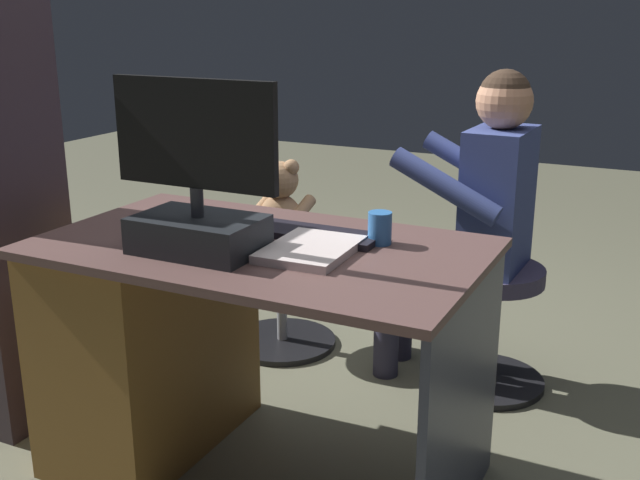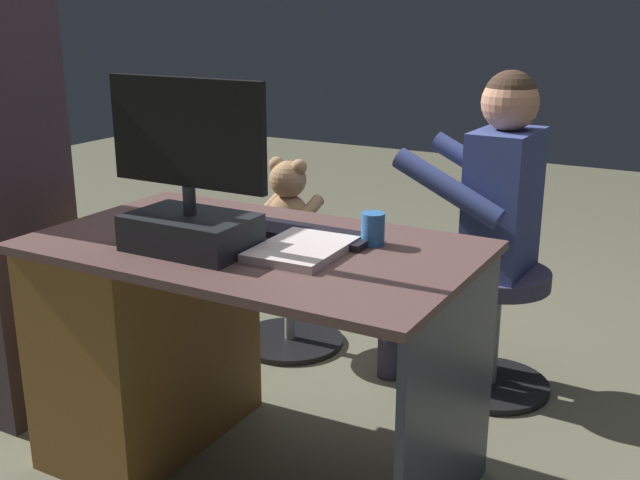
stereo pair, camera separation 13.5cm
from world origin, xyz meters
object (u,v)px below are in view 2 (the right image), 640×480
tv_remote (146,232)px  teddy_bear (290,201)px  person (479,205)px  office_chair_teddy (289,284)px  visitor_chair (495,318)px  computer_mouse (222,217)px  desk (171,332)px  monitor (190,200)px  cup (373,229)px  keyboard (305,233)px

tv_remote → teddy_bear: bearing=-57.3°
tv_remote → person: person is taller
office_chair_teddy → visitor_chair: size_ratio=1.00×
computer_mouse → tv_remote: bearing=61.3°
desk → monitor: 0.56m
person → monitor: bearing=64.1°
tv_remote → office_chair_teddy: (0.09, -0.95, -0.48)m
cup → tv_remote: size_ratio=0.62×
office_chair_teddy → teddy_bear: teddy_bear is taller
cup → teddy_bear: bearing=-45.0°
keyboard → computer_mouse: bearing=-0.4°
office_chair_teddy → person: 0.91m
keyboard → visitor_chair: (-0.37, -0.76, -0.47)m
desk → person: person is taller
keyboard → office_chair_teddy: (0.51, -0.73, -0.48)m
monitor → office_chair_teddy: bearing=-73.3°
keyboard → person: bearing=-110.6°
computer_mouse → visitor_chair: size_ratio=0.20×
keyboard → office_chair_teddy: bearing=-55.2°
cup → office_chair_teddy: 1.13m
teddy_bear → visitor_chair: teddy_bear is taller
monitor → visitor_chair: (-0.58, -1.03, -0.61)m
office_chair_teddy → person: size_ratio=0.40×
desk → cup: 0.76m
office_chair_teddy → teddy_bear: (-0.00, -0.01, 0.36)m
cup → tv_remote: bearing=20.7°
monitor → teddy_bear: size_ratio=1.47×
computer_mouse → teddy_bear: (0.21, -0.74, -0.14)m
keyboard → computer_mouse: size_ratio=4.38×
keyboard → office_chair_teddy: keyboard is taller
monitor → teddy_bear: (0.30, -1.01, -0.26)m
computer_mouse → visitor_chair: 1.12m
desk → office_chair_teddy: (0.08, -0.86, -0.13)m
computer_mouse → cup: bearing=-177.5°
cup → person: person is taller
computer_mouse → teddy_bear: size_ratio=0.28×
computer_mouse → office_chair_teddy: 0.90m
tv_remote → visitor_chair: size_ratio=0.32×
desk → office_chair_teddy: desk is taller
office_chair_teddy → visitor_chair: 0.88m
office_chair_teddy → visitor_chair: same height
tv_remote → visitor_chair: tv_remote is taller
monitor → office_chair_teddy: (0.30, -1.00, -0.62)m
desk → computer_mouse: 0.41m
monitor → tv_remote: (0.21, -0.05, -0.13)m
monitor → person: 1.15m
cup → teddy_bear: cup is taller
teddy_bear → tv_remote: bearing=95.2°
computer_mouse → tv_remote: (0.12, 0.22, -0.01)m
teddy_bear → keyboard: bearing=124.4°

